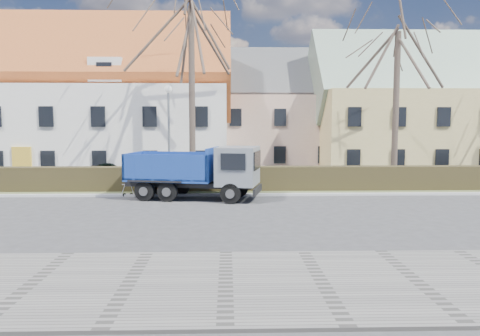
{
  "coord_description": "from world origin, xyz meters",
  "views": [
    {
      "loc": [
        0.04,
        -19.01,
        3.76
      ],
      "look_at": [
        0.64,
        2.88,
        1.6
      ],
      "focal_mm": 35.0,
      "sensor_mm": 36.0,
      "label": 1
    }
  ],
  "objects_px": {
    "streetlight": "(169,137)",
    "parked_car_a": "(110,171)",
    "dump_truck": "(189,172)",
    "cart_frame": "(123,190)"
  },
  "relations": [
    {
      "from": "dump_truck",
      "to": "streetlight",
      "type": "distance_m",
      "value": 3.84
    },
    {
      "from": "streetlight",
      "to": "dump_truck",
      "type": "bearing_deg",
      "value": -67.28
    },
    {
      "from": "cart_frame",
      "to": "parked_car_a",
      "type": "distance_m",
      "value": 7.17
    },
    {
      "from": "dump_truck",
      "to": "streetlight",
      "type": "height_order",
      "value": "streetlight"
    },
    {
      "from": "dump_truck",
      "to": "cart_frame",
      "type": "xyz_separation_m",
      "value": [
        -3.38,
        0.69,
        -0.97
      ]
    },
    {
      "from": "dump_truck",
      "to": "parked_car_a",
      "type": "xyz_separation_m",
      "value": [
        -5.7,
        7.47,
        -0.71
      ]
    },
    {
      "from": "streetlight",
      "to": "cart_frame",
      "type": "xyz_separation_m",
      "value": [
        -2.03,
        -2.53,
        -2.55
      ]
    },
    {
      "from": "cart_frame",
      "to": "streetlight",
      "type": "bearing_deg",
      "value": 51.26
    },
    {
      "from": "streetlight",
      "to": "parked_car_a",
      "type": "relative_size",
      "value": 1.59
    },
    {
      "from": "streetlight",
      "to": "parked_car_a",
      "type": "distance_m",
      "value": 6.49
    }
  ]
}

